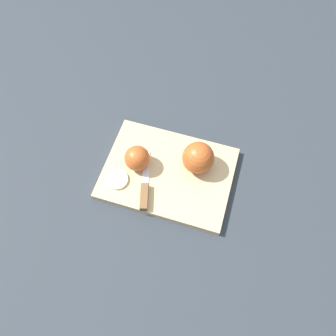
% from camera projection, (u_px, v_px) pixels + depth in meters
% --- Properties ---
extents(ground_plane, '(4.00, 4.00, 0.00)m').
position_uv_depth(ground_plane, '(168.00, 175.00, 0.86)').
color(ground_plane, '#282D33').
extents(cutting_board, '(0.37, 0.30, 0.02)m').
position_uv_depth(cutting_board, '(168.00, 173.00, 0.85)').
color(cutting_board, tan).
rests_on(cutting_board, ground_plane).
extents(apple_half_left, '(0.08, 0.08, 0.08)m').
position_uv_depth(apple_half_left, '(198.00, 158.00, 0.81)').
color(apple_half_left, '#AD4C1E').
rests_on(apple_half_left, cutting_board).
extents(apple_half_right, '(0.06, 0.06, 0.06)m').
position_uv_depth(apple_half_right, '(137.00, 158.00, 0.82)').
color(apple_half_right, '#AD4C1E').
rests_on(apple_half_right, cutting_board).
extents(knife, '(0.09, 0.15, 0.02)m').
position_uv_depth(knife, '(144.00, 192.00, 0.81)').
color(knife, silver).
rests_on(knife, cutting_board).
extents(apple_slice, '(0.06, 0.06, 0.01)m').
position_uv_depth(apple_slice, '(117.00, 179.00, 0.83)').
color(apple_slice, beige).
rests_on(apple_slice, cutting_board).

